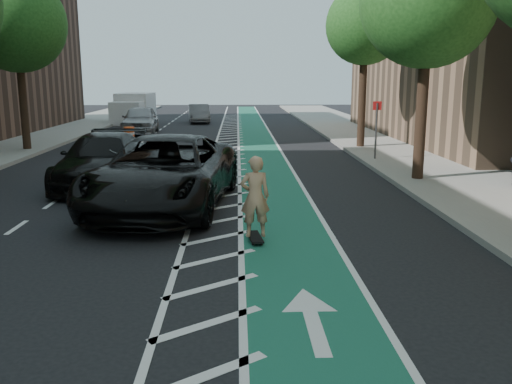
{
  "coord_description": "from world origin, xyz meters",
  "views": [
    {
      "loc": [
        1.94,
        -9.9,
        3.42
      ],
      "look_at": [
        2.32,
        1.02,
        1.1
      ],
      "focal_mm": 38.0,
      "sensor_mm": 36.0,
      "label": 1
    }
  ],
  "objects_px": {
    "skateboarder": "(255,197)",
    "suv_far": "(103,160)",
    "barrel_a": "(95,184)",
    "suv_near": "(164,172)"
  },
  "relations": [
    {
      "from": "skateboarder",
      "to": "suv_far",
      "type": "xyz_separation_m",
      "value": [
        -4.7,
        6.37,
        -0.16
      ]
    },
    {
      "from": "barrel_a",
      "to": "suv_near",
      "type": "bearing_deg",
      "value": -32.61
    },
    {
      "from": "suv_far",
      "to": "barrel_a",
      "type": "relative_size",
      "value": 6.93
    },
    {
      "from": "skateboarder",
      "to": "barrel_a",
      "type": "distance_m",
      "value": 6.44
    },
    {
      "from": "suv_far",
      "to": "barrel_a",
      "type": "xyz_separation_m",
      "value": [
        0.2,
        -1.8,
        -0.43
      ]
    },
    {
      "from": "suv_near",
      "to": "suv_far",
      "type": "bearing_deg",
      "value": 133.81
    },
    {
      "from": "skateboarder",
      "to": "suv_near",
      "type": "xyz_separation_m",
      "value": [
        -2.3,
        3.16,
        -0.03
      ]
    },
    {
      "from": "skateboarder",
      "to": "suv_far",
      "type": "bearing_deg",
      "value": -60.58
    },
    {
      "from": "suv_near",
      "to": "barrel_a",
      "type": "relative_size",
      "value": 8.44
    },
    {
      "from": "skateboarder",
      "to": "suv_far",
      "type": "height_order",
      "value": "skateboarder"
    }
  ]
}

